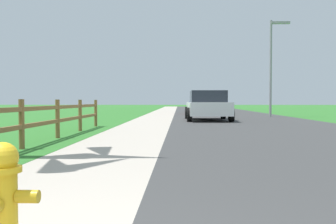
{
  "coord_description": "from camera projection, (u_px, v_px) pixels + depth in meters",
  "views": [
    {
      "loc": [
        0.37,
        -0.94,
        0.97
      ],
      "look_at": [
        0.09,
        8.1,
        0.69
      ],
      "focal_mm": 39.79,
      "sensor_mm": 36.0,
      "label": 1
    }
  ],
  "objects": [
    {
      "name": "ground_plane",
      "position": [
        174.0,
        115.0,
        25.95
      ],
      "size": [
        120.0,
        120.0,
        0.0
      ],
      "primitive_type": "plane",
      "color": "#2E7029"
    },
    {
      "name": "curb_concrete",
      "position": [
        135.0,
        113.0,
        28.04
      ],
      "size": [
        6.0,
        66.0,
        0.01
      ],
      "primitive_type": "cube",
      "color": "#B5A999",
      "rests_on": "ground"
    },
    {
      "name": "parked_suv_white",
      "position": [
        208.0,
        106.0,
        18.35
      ],
      "size": [
        2.19,
        4.49,
        1.45
      ],
      "color": "white",
      "rests_on": "ground"
    },
    {
      "name": "parked_car_blue",
      "position": [
        201.0,
        103.0,
        35.15
      ],
      "size": [
        2.28,
        4.8,
        1.51
      ],
      "color": "navy",
      "rests_on": "ground"
    },
    {
      "name": "fire_hydrant",
      "position": [
        2.0,
        199.0,
        2.26
      ],
      "size": [
        0.44,
        0.37,
        0.72
      ],
      "color": "yellow",
      "rests_on": "ground"
    },
    {
      "name": "road_asphalt",
      "position": [
        221.0,
        114.0,
        27.84
      ],
      "size": [
        7.0,
        66.0,
        0.01
      ],
      "primitive_type": "cube",
      "color": "#393939",
      "rests_on": "ground"
    },
    {
      "name": "street_lamp",
      "position": [
        273.0,
        59.0,
        22.05
      ],
      "size": [
        1.17,
        0.2,
        5.73
      ],
      "color": "gray",
      "rests_on": "ground"
    },
    {
      "name": "rail_fence",
      "position": [
        22.0,
        120.0,
        7.36
      ],
      "size": [
        0.11,
        13.14,
        1.0
      ],
      "color": "brown",
      "rests_on": "ground"
    },
    {
      "name": "parked_car_red",
      "position": [
        205.0,
        103.0,
        27.26
      ],
      "size": [
        2.1,
        4.71,
        1.52
      ],
      "color": "maroon",
      "rests_on": "ground"
    },
    {
      "name": "grass_verge",
      "position": [
        115.0,
        113.0,
        28.09
      ],
      "size": [
        5.0,
        66.0,
        0.0
      ],
      "primitive_type": "cube",
      "color": "#2E7029",
      "rests_on": "ground"
    }
  ]
}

